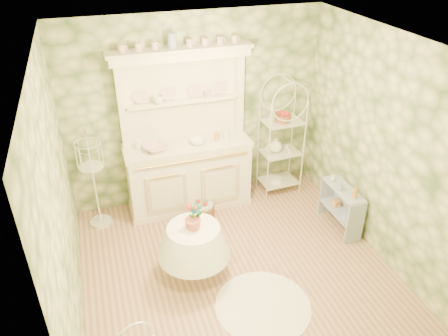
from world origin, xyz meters
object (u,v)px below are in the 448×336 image
object	(u,v)px
side_shelf	(341,209)
floor_basket	(203,210)
birdcage_stand	(93,178)
bakers_rack	(281,138)
round_table	(194,253)
kitchen_dresser	(187,134)

from	to	relation	value
side_shelf	floor_basket	world-z (taller)	side_shelf
birdcage_stand	bakers_rack	bearing A→B (deg)	0.90
bakers_rack	floor_basket	distance (m)	1.55
round_table	floor_basket	size ratio (longest dim) A/B	2.40
side_shelf	round_table	xyz separation A→B (m)	(-2.12, -0.32, 0.07)
kitchen_dresser	birdcage_stand	xyz separation A→B (m)	(-1.29, -0.07, -0.41)
round_table	floor_basket	xyz separation A→B (m)	(0.41, 1.12, -0.26)
kitchen_dresser	side_shelf	distance (m)	2.31
bakers_rack	floor_basket	size ratio (longest dim) A/B	5.95
floor_basket	birdcage_stand	bearing A→B (deg)	168.87
side_shelf	birdcage_stand	distance (m)	3.32
side_shelf	floor_basket	bearing A→B (deg)	151.37
kitchen_dresser	floor_basket	size ratio (longest dim) A/B	7.73
bakers_rack	birdcage_stand	distance (m)	2.70
bakers_rack	round_table	world-z (taller)	bakers_rack
kitchen_dresser	bakers_rack	size ratio (longest dim) A/B	1.30
round_table	birdcage_stand	bearing A→B (deg)	125.35
floor_basket	bakers_rack	bearing A→B (deg)	13.68
kitchen_dresser	round_table	distance (m)	1.69
floor_basket	kitchen_dresser	bearing A→B (deg)	106.66
round_table	birdcage_stand	size ratio (longest dim) A/B	0.49
kitchen_dresser	floor_basket	world-z (taller)	kitchen_dresser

